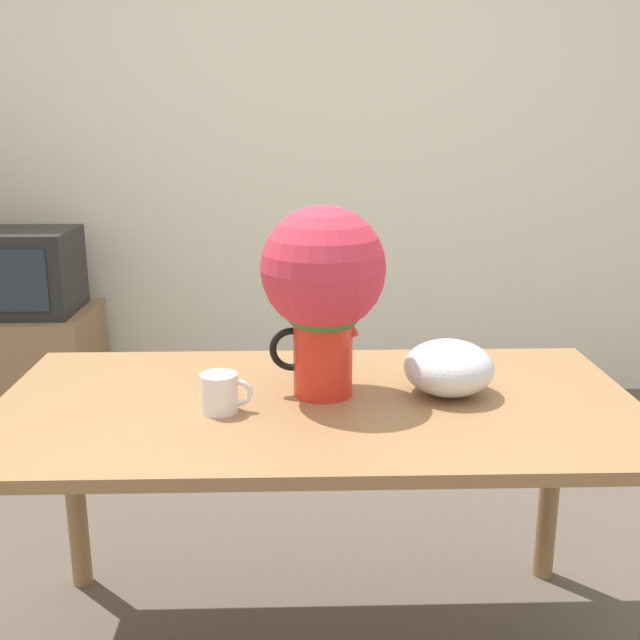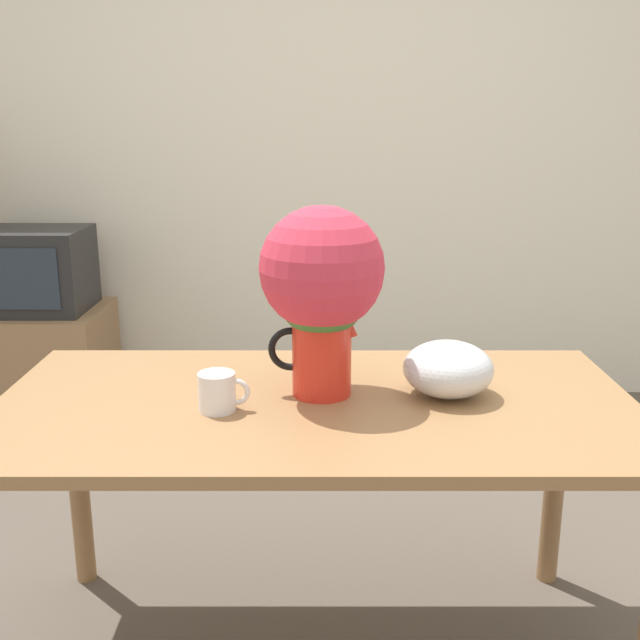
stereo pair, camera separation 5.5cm
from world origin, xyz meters
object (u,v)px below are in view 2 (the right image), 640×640
flower_vase (323,284)px  white_bowl (449,369)px  coffee_mug (219,392)px  tv_set (30,270)px

flower_vase → white_bowl: (0.31, -0.01, -0.21)m
flower_vase → white_bowl: bearing=-1.6°
coffee_mug → tv_set: 2.04m
white_bowl → tv_set: bearing=135.7°
flower_vase → white_bowl: 0.38m
white_bowl → flower_vase: bearing=178.4°
coffee_mug → white_bowl: size_ratio=0.55×
coffee_mug → tv_set: (-1.10, 1.72, -0.05)m
tv_set → white_bowl: bearing=-44.3°
flower_vase → coffee_mug: flower_vase is taller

